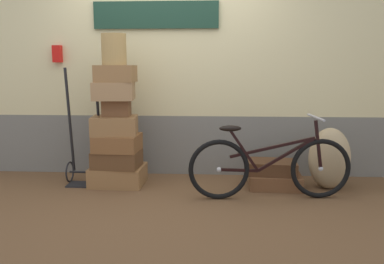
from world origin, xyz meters
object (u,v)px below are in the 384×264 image
object	(u,v)px
suitcase_0	(118,175)
luggage_trolley	(85,154)
suitcase_5	(114,91)
suitcase_6	(116,74)
suitcase_8	(272,167)
bicycle	(269,167)
burlap_sack	(329,158)
suitcase_7	(275,181)
wicker_basket	(114,49)
suitcase_1	(117,159)
suitcase_3	(115,125)
suitcase_4	(117,108)
suitcase_2	(117,143)

from	to	relation	value
suitcase_0	luggage_trolley	world-z (taller)	luggage_trolley
suitcase_5	suitcase_6	world-z (taller)	suitcase_6
suitcase_8	bicycle	bearing A→B (deg)	-96.35
suitcase_0	burlap_sack	distance (m)	2.34
suitcase_6	suitcase_7	xyz separation A→B (m)	(1.74, 0.01, -1.17)
suitcase_7	bicycle	size ratio (longest dim) A/B	0.34
luggage_trolley	burlap_sack	distance (m)	2.71
suitcase_0	suitcase_7	world-z (taller)	suitcase_0
suitcase_5	wicker_basket	distance (m)	0.44
suitcase_5	bicycle	bearing A→B (deg)	-19.16
burlap_sack	bicycle	distance (m)	0.80
suitcase_1	wicker_basket	bearing A→B (deg)	96.77
suitcase_3	suitcase_8	world-z (taller)	suitcase_3
suitcase_3	suitcase_5	size ratio (longest dim) A/B	1.13
suitcase_1	suitcase_4	xyz separation A→B (m)	(0.00, 0.04, 0.56)
suitcase_6	suitcase_4	bearing A→B (deg)	107.78
suitcase_1	suitcase_7	xyz separation A→B (m)	(1.75, 0.03, -0.23)
suitcase_4	suitcase_6	xyz separation A→B (m)	(0.01, -0.02, 0.37)
suitcase_8	wicker_basket	distance (m)	2.14
suitcase_2	bicycle	xyz separation A→B (m)	(1.62, -0.35, -0.16)
suitcase_4	luggage_trolley	xyz separation A→B (m)	(-0.39, 0.04, -0.54)
suitcase_4	suitcase_6	bearing A→B (deg)	-76.94
suitcase_7	burlap_sack	world-z (taller)	burlap_sack
suitcase_6	suitcase_8	world-z (taller)	suitcase_6
suitcase_1	suitcase_3	distance (m)	0.37
suitcase_0	suitcase_5	world-z (taller)	suitcase_5
suitcase_7	wicker_basket	bearing A→B (deg)	-177.01
suitcase_3	suitcase_5	world-z (taller)	suitcase_5
luggage_trolley	burlap_sack	xyz separation A→B (m)	(2.71, -0.04, 0.00)
suitcase_6	bicycle	distance (m)	1.90
suitcase_4	suitcase_8	distance (m)	1.83
luggage_trolley	bicycle	distance (m)	2.06
suitcase_5	burlap_sack	world-z (taller)	suitcase_5
suitcase_1	suitcase_4	size ratio (longest dim) A/B	1.71
suitcase_2	suitcase_5	size ratio (longest dim) A/B	1.11
wicker_basket	suitcase_1	bearing A→B (deg)	-87.32
suitcase_1	suitcase_2	size ratio (longest dim) A/B	1.06
suitcase_8	suitcase_4	bearing A→B (deg)	-174.47
suitcase_0	suitcase_1	world-z (taller)	suitcase_1
burlap_sack	suitcase_3	bearing A→B (deg)	-179.54
suitcase_2	bicycle	distance (m)	1.67
suitcase_2	wicker_basket	world-z (taller)	wicker_basket
suitcase_3	burlap_sack	size ratio (longest dim) A/B	0.72
suitcase_5	suitcase_7	world-z (taller)	suitcase_5
bicycle	wicker_basket	bearing A→B (deg)	167.28
burlap_sack	suitcase_4	bearing A→B (deg)	179.92
suitcase_8	suitcase_1	bearing A→B (deg)	-173.00
suitcase_8	bicycle	size ratio (longest dim) A/B	0.33
suitcase_3	burlap_sack	distance (m)	2.37
luggage_trolley	suitcase_5	bearing A→B (deg)	-6.59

